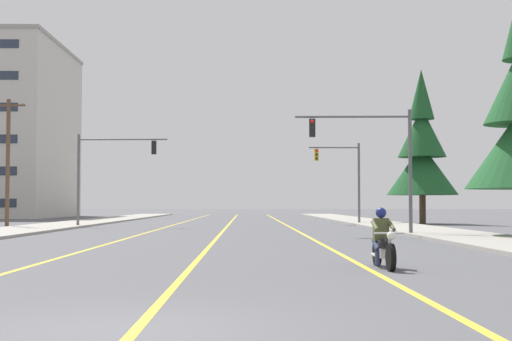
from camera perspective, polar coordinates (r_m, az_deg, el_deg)
name	(u,v)px	position (r m, az deg, el deg)	size (l,w,h in m)	color
ground_plane	(127,330)	(9.27, -10.12, -12.20)	(400.00, 400.00, 0.00)	#515156
lane_stripe_center	(229,225)	(54.06, -2.17, -4.27)	(0.16, 100.00, 0.01)	yellow
lane_stripe_left	(175,225)	(54.31, -6.41, -4.25)	(0.16, 100.00, 0.01)	yellow
lane_stripe_right	(286,225)	(54.12, 2.33, -4.27)	(0.16, 100.00, 0.01)	yellow
sidewalk_kerb_right	(393,226)	(50.03, 10.71, -4.28)	(4.40, 110.00, 0.14)	#9E998E
sidewalk_kerb_left	(56,226)	(50.70, -15.44, -4.21)	(4.40, 110.00, 0.14)	#9E998E
motorcycle_with_rider	(383,244)	(17.79, 9.94, -5.69)	(0.70, 2.19, 1.46)	black
traffic_signal_near_right	(376,151)	(36.21, 9.40, 1.52)	(5.74, 0.37, 6.20)	#56565B
traffic_signal_near_left	(105,165)	(49.41, -11.78, 0.46)	(6.04, 0.47, 6.20)	#56565B
traffic_signal_mid_right	(345,171)	(55.74, 6.99, -0.06)	(3.91, 0.38, 6.20)	#56565B
utility_pole_left_near	(8,160)	(49.84, -18.91, 0.78)	(2.15, 0.26, 8.38)	brown
conifer_tree_right_verge_far	(422,153)	(57.76, 12.90, 1.37)	(5.47, 5.47, 12.05)	#4C3828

